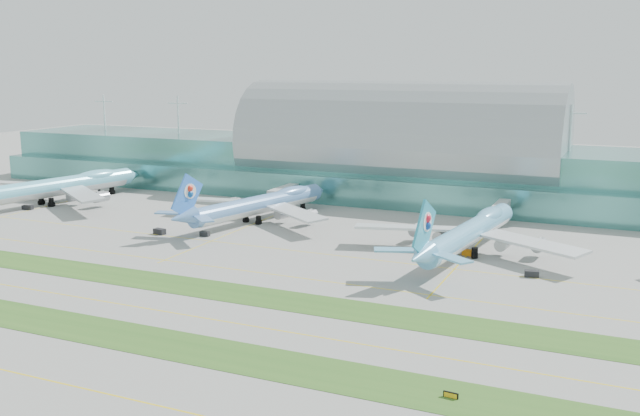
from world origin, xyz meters
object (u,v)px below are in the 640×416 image
at_px(airliner_b, 260,203).
at_px(airliner_c, 470,231).
at_px(taxiway_sign_east, 451,395).
at_px(airliner_a, 56,186).
at_px(terminal, 400,159).

bearing_deg(airliner_b, airliner_c, 3.74).
relative_size(airliner_c, taxiway_sign_east, 30.29).
relative_size(airliner_b, taxiway_sign_east, 28.88).
bearing_deg(airliner_a, airliner_c, 9.17).
bearing_deg(airliner_c, terminal, 127.47).
xyz_separation_m(airliner_a, airliner_b, (80.90, 3.88, -0.71)).
height_order(terminal, taxiway_sign_east, terminal).
bearing_deg(airliner_b, airliner_a, -163.27).
xyz_separation_m(airliner_a, airliner_c, (150.45, -8.70, -0.50)).
xyz_separation_m(terminal, taxiway_sign_east, (58.31, -157.14, -13.74)).
bearing_deg(terminal, taxiway_sign_east, -69.64).
xyz_separation_m(airliner_c, taxiway_sign_east, (15.71, -84.80, -5.57)).
relative_size(terminal, taxiway_sign_east, 144.17).
height_order(airliner_b, airliner_c, airliner_c).
xyz_separation_m(terminal, airliner_c, (42.60, -72.34, -8.16)).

